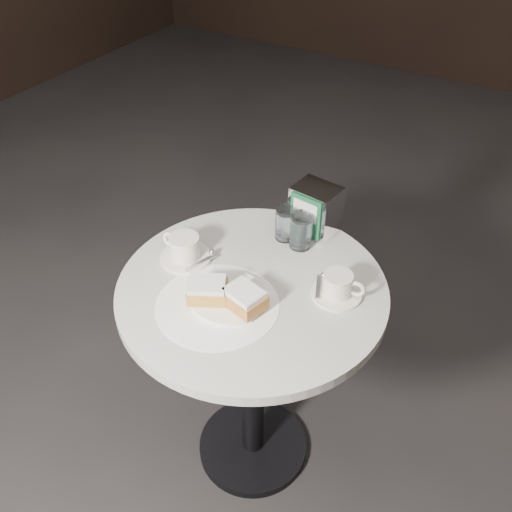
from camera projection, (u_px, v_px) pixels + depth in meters
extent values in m
plane|color=black|center=(253.00, 448.00, 1.94)|extent=(7.00, 7.00, 0.00)
cylinder|color=black|center=(253.00, 445.00, 1.93)|extent=(0.36, 0.36, 0.03)
cylinder|color=black|center=(253.00, 380.00, 1.71)|extent=(0.07, 0.07, 0.70)
cylinder|color=silver|center=(252.00, 290.00, 1.47)|extent=(0.70, 0.70, 0.03)
cylinder|color=white|center=(217.00, 305.00, 1.41)|extent=(0.38, 0.38, 0.00)
cylinder|color=white|center=(228.00, 298.00, 1.42)|extent=(0.22, 0.22, 0.01)
cube|color=gold|center=(208.00, 292.00, 1.40)|extent=(0.12, 0.11, 0.04)
cube|color=white|center=(207.00, 284.00, 1.38)|extent=(0.11, 0.10, 0.01)
cube|color=#B87838|center=(244.00, 300.00, 1.38)|extent=(0.11, 0.10, 0.04)
cube|color=white|center=(244.00, 293.00, 1.36)|extent=(0.10, 0.09, 0.01)
cylinder|color=silver|center=(186.00, 257.00, 1.55)|extent=(0.15, 0.15, 0.01)
cylinder|color=silver|center=(185.00, 247.00, 1.52)|extent=(0.09, 0.09, 0.06)
cylinder|color=#9A7254|center=(184.00, 239.00, 1.51)|extent=(0.08, 0.08, 0.00)
torus|color=silver|center=(170.00, 240.00, 1.55)|extent=(0.05, 0.02, 0.05)
cube|color=silver|center=(201.00, 262.00, 1.52)|extent=(0.04, 0.09, 0.00)
sphere|color=#B7B7BC|center=(212.00, 252.00, 1.55)|extent=(0.02, 0.02, 0.02)
cylinder|color=white|center=(336.00, 294.00, 1.43)|extent=(0.14, 0.14, 0.01)
cylinder|color=silver|center=(338.00, 284.00, 1.41)|extent=(0.08, 0.08, 0.06)
cylinder|color=#90684E|center=(339.00, 277.00, 1.40)|extent=(0.08, 0.08, 0.00)
torus|color=silver|center=(356.00, 289.00, 1.40)|extent=(0.05, 0.02, 0.05)
cube|color=silver|center=(318.00, 286.00, 1.45)|extent=(0.04, 0.09, 0.00)
sphere|color=#B9B9BE|center=(324.00, 275.00, 1.48)|extent=(0.02, 0.02, 0.02)
cylinder|color=white|center=(286.00, 223.00, 1.59)|extent=(0.08, 0.08, 0.10)
cylinder|color=white|center=(286.00, 224.00, 1.60)|extent=(0.07, 0.07, 0.08)
cylinder|color=white|center=(301.00, 231.00, 1.56)|extent=(0.07, 0.07, 0.10)
cylinder|color=silver|center=(301.00, 232.00, 1.56)|extent=(0.06, 0.06, 0.09)
cube|color=silver|center=(316.00, 210.00, 1.60)|extent=(0.13, 0.11, 0.14)
cube|color=#195734|center=(305.00, 217.00, 1.57)|extent=(0.10, 0.02, 0.12)
cube|color=white|center=(305.00, 211.00, 1.55)|extent=(0.08, 0.01, 0.06)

